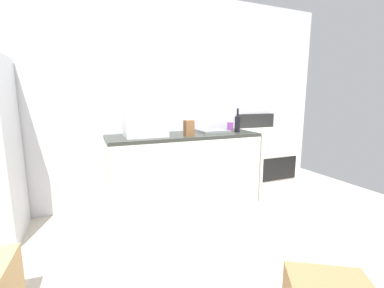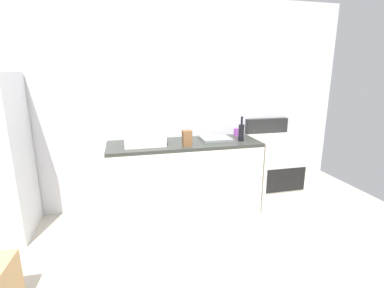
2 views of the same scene
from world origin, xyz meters
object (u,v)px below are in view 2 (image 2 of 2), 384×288
object	(u,v)px
microwave	(144,133)
wine_bottle	(241,132)
coffee_mug	(237,132)
knife_block	(187,138)
stove_oven	(273,169)

from	to	relation	value
microwave	wine_bottle	bearing A→B (deg)	-4.22
wine_bottle	coffee_mug	size ratio (longest dim) A/B	3.00
coffee_mug	knife_block	world-z (taller)	knife_block
wine_bottle	coffee_mug	bearing A→B (deg)	77.77
microwave	coffee_mug	world-z (taller)	microwave
stove_oven	microwave	bearing A→B (deg)	-179.81
microwave	wine_bottle	size ratio (longest dim) A/B	1.53
stove_oven	microwave	world-z (taller)	microwave
wine_bottle	knife_block	xyz separation A→B (m)	(-0.70, -0.09, -0.02)
microwave	knife_block	xyz separation A→B (m)	(0.46, -0.17, -0.05)
stove_oven	knife_block	bearing A→B (deg)	-171.60
microwave	knife_block	distance (m)	0.49
stove_oven	knife_block	world-z (taller)	stove_oven
coffee_mug	wine_bottle	bearing A→B (deg)	-102.23
coffee_mug	knife_block	size ratio (longest dim) A/B	0.56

